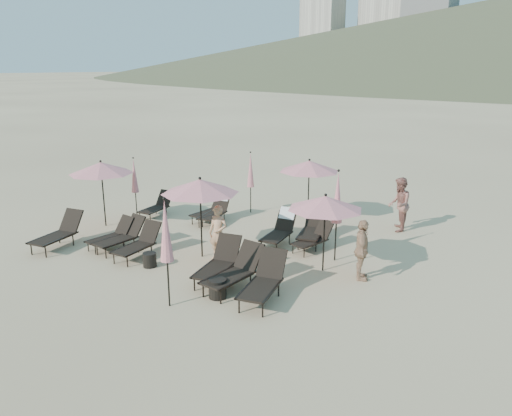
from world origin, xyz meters
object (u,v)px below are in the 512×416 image
Objects in this scene: lounger_6 at (157,206)px; umbrella_closed_2 at (134,176)px; lounger_1 at (121,236)px; umbrella_closed_0 at (166,231)px; beachgoer_b at (399,204)px; beachgoer_a at (218,233)px; lounger_2 at (139,243)px; lounger_4 at (235,270)px; umbrella_open_0 at (101,168)px; lounger_11 at (314,238)px; umbrella_closed_3 at (251,170)px; beachgoer_c at (362,250)px; umbrella_open_3 at (309,166)px; umbrella_open_2 at (325,203)px; umbrella_closed_1 at (337,198)px; side_table_1 at (218,288)px; lounger_3 at (219,262)px; lounger_8 at (216,209)px; umbrella_open_1 at (200,186)px; lounger_0 at (59,232)px; lounger_10 at (313,228)px; lounger_7 at (211,209)px; lounger_5 at (264,280)px; lounger_12 at (112,235)px; side_table_0 at (150,260)px; lounger_9 at (280,229)px.

umbrella_closed_2 reaches higher than lounger_6.
umbrella_closed_2 is (-2.20, 2.57, 1.16)m from lounger_1.
umbrella_closed_0 reaches higher than beachgoer_b.
lounger_2 is at bearing -158.28° from beachgoer_a.
lounger_4 is at bearing -22.34° from umbrella_closed_2.
lounger_6 is 0.68× the size of umbrella_open_0.
umbrella_open_0 is at bearing -151.69° from lounger_11.
beachgoer_c is (6.11, -3.45, -0.85)m from umbrella_closed_3.
umbrella_closed_2 is at bearing 60.98° from beachgoer_c.
lounger_4 is 6.48m from umbrella_open_3.
umbrella_open_2 reaches higher than beachgoer_b.
umbrella_closed_1 is at bearing -27.88° from umbrella_closed_3.
beachgoer_c is at bearing 51.62° from side_table_1.
lounger_4 is at bearing 0.38° from lounger_1.
lounger_3 is 0.72× the size of umbrella_closed_0.
lounger_3 is 5.16m from lounger_8.
umbrella_closed_2 reaches higher than beachgoer_b.
umbrella_open_1 is (-2.18, 1.21, 1.67)m from lounger_4.
umbrella_closed_3 is 7.07m from beachgoer_c.
lounger_0 is at bearing -111.82° from umbrella_closed_3.
lounger_10 is 0.82× the size of umbrella_open_3.
lounger_4 is 5.94m from lounger_7.
umbrella_closed_1 reaches higher than lounger_8.
lounger_7 is 6.67m from beachgoer_b.
lounger_4 is 0.96× the size of lounger_5.
lounger_12 is 0.58× the size of umbrella_closed_0.
beachgoer_b is (4.61, 7.24, 0.73)m from side_table_0.
lounger_11 is (6.67, 4.39, -0.09)m from lounger_0.
lounger_9 is at bearing 44.51° from lounger_2.
umbrella_open_3 reaches higher than umbrella_closed_2.
umbrella_closed_2 is (-6.13, 2.60, 1.12)m from lounger_3.
umbrella_open_3 is at bearing 62.98° from lounger_2.
lounger_5 is at bearing 30.44° from side_table_1.
umbrella_open_2 is (1.98, 2.15, 1.48)m from lounger_3.
umbrella_open_1 is 5.00m from umbrella_open_3.
beachgoer_a is at bearing 51.69° from side_table_0.
umbrella_open_2 is at bearing 22.99° from lounger_1.
umbrella_closed_3 is (-0.03, 5.75, 1.23)m from lounger_2.
beachgoer_c is (8.76, 3.17, 0.34)m from lounger_0.
lounger_7 is at bearing 138.93° from lounger_4.
lounger_12 is (1.35, 0.97, -0.08)m from lounger_0.
lounger_0 is at bearing -152.17° from umbrella_closed_1.
umbrella_closed_0 is at bearing -26.60° from umbrella_open_0.
lounger_3 is 5.32m from lounger_7.
umbrella_closed_2 is at bearing -139.33° from lounger_6.
umbrella_closed_1 is at bearing -6.95° from lounger_7.
umbrella_open_1 is at bearing -141.74° from lounger_10.
side_table_0 is (1.17, -4.37, -0.29)m from lounger_8.
umbrella_open_2 reaches higher than lounger_6.
umbrella_open_0 is at bearing 93.13° from lounger_0.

